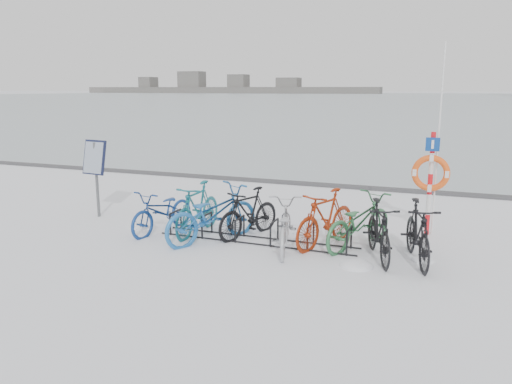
# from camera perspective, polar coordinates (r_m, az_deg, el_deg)

# --- Properties ---
(ground) EXTENTS (900.00, 900.00, 0.00)m
(ground) POSITION_cam_1_polar(r_m,az_deg,el_deg) (9.80, 0.08, -5.66)
(ground) COLOR white
(ground) RESTS_ON ground
(ice_sheet) EXTENTS (400.00, 298.00, 0.02)m
(ice_sheet) POSITION_cam_1_polar(r_m,az_deg,el_deg) (163.79, 20.06, 10.07)
(ice_sheet) COLOR #A2B0B8
(ice_sheet) RESTS_ON ground
(quay_edge) EXTENTS (400.00, 0.25, 0.10)m
(quay_edge) POSITION_cam_1_polar(r_m,az_deg,el_deg) (15.28, 7.97, 0.79)
(quay_edge) COLOR #3F3F42
(quay_edge) RESTS_ON ground
(bike_rack) EXTENTS (4.00, 0.48, 0.46)m
(bike_rack) POSITION_cam_1_polar(r_m,az_deg,el_deg) (9.74, 0.08, -4.65)
(bike_rack) COLOR black
(bike_rack) RESTS_ON ground
(info_board) EXTENTS (0.62, 0.29, 1.79)m
(info_board) POSITION_cam_1_polar(r_m,az_deg,el_deg) (11.95, -17.94, 3.28)
(info_board) COLOR #595B5E
(info_board) RESTS_ON ground
(lifebuoy_station) EXTENTS (0.73, 0.22, 3.81)m
(lifebuoy_station) POSITION_cam_1_polar(r_m,az_deg,el_deg) (10.51, 19.36, 2.04)
(lifebuoy_station) COLOR red
(lifebuoy_station) RESTS_ON ground
(shoreline) EXTENTS (180.00, 12.00, 9.50)m
(shoreline) POSITION_cam_1_polar(r_m,az_deg,el_deg) (296.53, -4.19, 11.74)
(shoreline) COLOR #4D4D4D
(shoreline) RESTS_ON ground
(bike_0) EXTENTS (0.94, 1.88, 0.94)m
(bike_0) POSITION_cam_1_polar(r_m,az_deg,el_deg) (10.54, -10.60, -1.96)
(bike_0) COLOR navy
(bike_0) RESTS_ON ground
(bike_1) EXTENTS (0.54, 1.82, 1.09)m
(bike_1) POSITION_cam_1_polar(r_m,az_deg,el_deg) (10.29, -6.69, -1.73)
(bike_1) COLOR #146371
(bike_1) RESTS_ON ground
(bike_2) EXTENTS (1.67, 2.25, 1.13)m
(bike_2) POSITION_cam_1_polar(r_m,az_deg,el_deg) (9.75, -5.06, -2.35)
(bike_2) COLOR #2165AD
(bike_2) RESTS_ON ground
(bike_3) EXTENTS (1.06, 1.75, 1.02)m
(bike_3) POSITION_cam_1_polar(r_m,az_deg,el_deg) (10.03, -0.83, -2.24)
(bike_3) COLOR black
(bike_3) RESTS_ON ground
(bike_4) EXTENTS (1.09, 1.92, 0.95)m
(bike_4) POSITION_cam_1_polar(r_m,az_deg,el_deg) (9.21, 3.20, -3.72)
(bike_4) COLOR #A4A6AB
(bike_4) RESTS_ON ground
(bike_5) EXTENTS (1.16, 1.90, 1.10)m
(bike_5) POSITION_cam_1_polar(r_m,az_deg,el_deg) (9.52, 7.98, -2.84)
(bike_5) COLOR maroon
(bike_5) RESTS_ON ground
(bike_6) EXTENTS (1.45, 2.07, 1.03)m
(bike_6) POSITION_cam_1_polar(r_m,az_deg,el_deg) (9.56, 11.66, -3.14)
(bike_6) COLOR #2D6A3F
(bike_6) RESTS_ON ground
(bike_7) EXTENTS (1.04, 1.82, 1.06)m
(bike_7) POSITION_cam_1_polar(r_m,az_deg,el_deg) (8.98, 13.87, -4.14)
(bike_7) COLOR black
(bike_7) RESTS_ON ground
(bike_8) EXTENTS (0.96, 1.88, 1.09)m
(bike_8) POSITION_cam_1_polar(r_m,az_deg,el_deg) (8.98, 18.02, -4.27)
(bike_8) COLOR black
(bike_8) RESTS_ON ground
(snow_drifts) EXTENTS (6.22, 1.98, 0.20)m
(snow_drifts) POSITION_cam_1_polar(r_m,az_deg,el_deg) (9.49, 4.19, -6.27)
(snow_drifts) COLOR white
(snow_drifts) RESTS_ON ground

